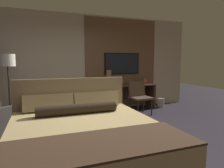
{
  "coord_description": "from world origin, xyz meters",
  "views": [
    {
      "loc": [
        -1.15,
        -3.2,
        1.44
      ],
      "look_at": [
        0.38,
        0.88,
        0.95
      ],
      "focal_mm": 32.0,
      "sensor_mm": 36.0,
      "label": 1
    }
  ],
  "objects_px": {
    "desk_chair": "(139,94)",
    "vase_short": "(145,81)",
    "desk": "(125,92)",
    "book": "(135,84)",
    "bed": "(85,140)",
    "floor_lamp": "(8,66)",
    "vase_tall": "(109,78)",
    "waste_bin": "(161,103)",
    "tv": "(122,64)"
  },
  "relations": [
    {
      "from": "tv",
      "to": "desk_chair",
      "type": "xyz_separation_m",
      "value": [
        0.16,
        -0.85,
        -0.85
      ]
    },
    {
      "from": "desk_chair",
      "to": "vase_tall",
      "type": "distance_m",
      "value": 1.0
    },
    {
      "from": "desk_chair",
      "to": "floor_lamp",
      "type": "relative_size",
      "value": 0.56
    },
    {
      "from": "tv",
      "to": "bed",
      "type": "bearing_deg",
      "value": -121.64
    },
    {
      "from": "bed",
      "to": "vase_tall",
      "type": "bearing_deg",
      "value": 64.05
    },
    {
      "from": "tv",
      "to": "book",
      "type": "xyz_separation_m",
      "value": [
        0.36,
        -0.22,
        -0.62
      ]
    },
    {
      "from": "desk",
      "to": "floor_lamp",
      "type": "relative_size",
      "value": 1.12
    },
    {
      "from": "desk",
      "to": "vase_short",
      "type": "height_order",
      "value": "vase_short"
    },
    {
      "from": "vase_tall",
      "to": "book",
      "type": "bearing_deg",
      "value": 3.39
    },
    {
      "from": "vase_tall",
      "to": "vase_short",
      "type": "relative_size",
      "value": 2.93
    },
    {
      "from": "bed",
      "to": "waste_bin",
      "type": "bearing_deg",
      "value": 41.05
    },
    {
      "from": "desk",
      "to": "vase_tall",
      "type": "bearing_deg",
      "value": -175.55
    },
    {
      "from": "vase_short",
      "to": "bed",
      "type": "bearing_deg",
      "value": -132.46
    },
    {
      "from": "tv",
      "to": "book",
      "type": "bearing_deg",
      "value": -31.13
    },
    {
      "from": "desk",
      "to": "book",
      "type": "relative_size",
      "value": 7.64
    },
    {
      "from": "vase_short",
      "to": "desk",
      "type": "bearing_deg",
      "value": -179.72
    },
    {
      "from": "bed",
      "to": "floor_lamp",
      "type": "relative_size",
      "value": 1.4
    },
    {
      "from": "tv",
      "to": "waste_bin",
      "type": "xyz_separation_m",
      "value": [
        1.19,
        -0.39,
        -1.25
      ]
    },
    {
      "from": "vase_tall",
      "to": "waste_bin",
      "type": "xyz_separation_m",
      "value": [
        1.72,
        -0.11,
        -0.84
      ]
    },
    {
      "from": "bed",
      "to": "tv",
      "type": "xyz_separation_m",
      "value": [
        1.89,
        3.06,
        1.04
      ]
    },
    {
      "from": "desk_chair",
      "to": "vase_tall",
      "type": "xyz_separation_m",
      "value": [
        -0.69,
        0.58,
        0.44
      ]
    },
    {
      "from": "vase_short",
      "to": "book",
      "type": "relative_size",
      "value": 0.64
    },
    {
      "from": "desk_chair",
      "to": "vase_short",
      "type": "distance_m",
      "value": 0.88
    },
    {
      "from": "desk_chair",
      "to": "vase_tall",
      "type": "height_order",
      "value": "vase_tall"
    },
    {
      "from": "book",
      "to": "waste_bin",
      "type": "distance_m",
      "value": 1.05
    },
    {
      "from": "bed",
      "to": "desk_chair",
      "type": "relative_size",
      "value": 2.51
    },
    {
      "from": "desk",
      "to": "floor_lamp",
      "type": "height_order",
      "value": "floor_lamp"
    },
    {
      "from": "floor_lamp",
      "to": "vase_short",
      "type": "xyz_separation_m",
      "value": [
        3.81,
        0.35,
        -0.52
      ]
    },
    {
      "from": "floor_lamp",
      "to": "waste_bin",
      "type": "bearing_deg",
      "value": 2.52
    },
    {
      "from": "tv",
      "to": "desk_chair",
      "type": "height_order",
      "value": "tv"
    },
    {
      "from": "desk",
      "to": "waste_bin",
      "type": "distance_m",
      "value": 1.26
    },
    {
      "from": "bed",
      "to": "vase_tall",
      "type": "relative_size",
      "value": 5.07
    },
    {
      "from": "book",
      "to": "waste_bin",
      "type": "xyz_separation_m",
      "value": [
        0.82,
        -0.17,
        -0.63
      ]
    },
    {
      "from": "desk",
      "to": "vase_short",
      "type": "xyz_separation_m",
      "value": [
        0.71,
        0.0,
        0.32
      ]
    },
    {
      "from": "desk_chair",
      "to": "book",
      "type": "distance_m",
      "value": 0.7
    },
    {
      "from": "vase_tall",
      "to": "vase_short",
      "type": "height_order",
      "value": "vase_tall"
    },
    {
      "from": "bed",
      "to": "desk",
      "type": "distance_m",
      "value": 3.41
    },
    {
      "from": "vase_tall",
      "to": "book",
      "type": "height_order",
      "value": "vase_tall"
    },
    {
      "from": "book",
      "to": "vase_tall",
      "type": "bearing_deg",
      "value": -176.61
    },
    {
      "from": "tv",
      "to": "waste_bin",
      "type": "distance_m",
      "value": 1.76
    },
    {
      "from": "tv",
      "to": "desk_chair",
      "type": "relative_size",
      "value": 1.27
    },
    {
      "from": "vase_tall",
      "to": "vase_short",
      "type": "bearing_deg",
      "value": 2.07
    },
    {
      "from": "vase_short",
      "to": "waste_bin",
      "type": "height_order",
      "value": "vase_short"
    },
    {
      "from": "floor_lamp",
      "to": "waste_bin",
      "type": "distance_m",
      "value": 4.46
    },
    {
      "from": "floor_lamp",
      "to": "vase_tall",
      "type": "height_order",
      "value": "floor_lamp"
    },
    {
      "from": "desk",
      "to": "book",
      "type": "distance_m",
      "value": 0.44
    },
    {
      "from": "waste_bin",
      "to": "vase_short",
      "type": "bearing_deg",
      "value": 161.83
    },
    {
      "from": "book",
      "to": "tv",
      "type": "bearing_deg",
      "value": 148.87
    },
    {
      "from": "desk",
      "to": "floor_lamp",
      "type": "bearing_deg",
      "value": -173.69
    },
    {
      "from": "tv",
      "to": "desk",
      "type": "bearing_deg",
      "value": -90.0
    }
  ]
}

